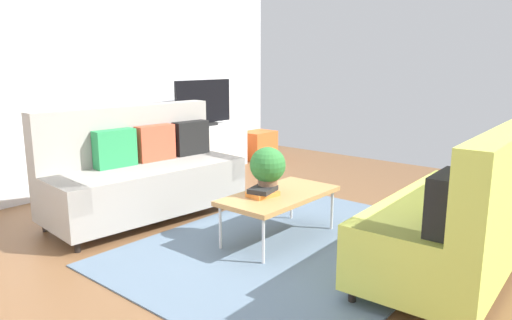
% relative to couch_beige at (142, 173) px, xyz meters
% --- Properties ---
extents(ground_plane, '(7.68, 7.68, 0.00)m').
position_rel_couch_beige_xyz_m(ground_plane, '(0.25, -1.40, -0.45)').
color(ground_plane, brown).
extents(wall_far, '(6.40, 0.12, 2.90)m').
position_rel_couch_beige_xyz_m(wall_far, '(0.25, 1.40, 1.00)').
color(wall_far, silver).
rests_on(wall_far, ground_plane).
extents(area_rug, '(2.90, 2.20, 0.01)m').
position_rel_couch_beige_xyz_m(area_rug, '(0.33, -1.62, -0.45)').
color(area_rug, slate).
rests_on(area_rug, ground_plane).
extents(couch_beige, '(1.97, 1.01, 1.10)m').
position_rel_couch_beige_xyz_m(couch_beige, '(0.00, 0.00, 0.00)').
color(couch_beige, gray).
rests_on(couch_beige, ground_plane).
extents(couch_green, '(1.93, 0.91, 1.10)m').
position_rel_couch_beige_xyz_m(couch_green, '(0.67, -2.84, -0.01)').
color(couch_green, '#C1CC51').
rests_on(couch_green, ground_plane).
extents(coffee_table, '(1.10, 0.56, 0.42)m').
position_rel_couch_beige_xyz_m(coffee_table, '(0.38, -1.42, -0.06)').
color(coffee_table, '#B7844C').
rests_on(coffee_table, ground_plane).
extents(tv_console, '(1.40, 0.44, 0.64)m').
position_rel_couch_beige_xyz_m(tv_console, '(1.84, 1.06, -0.13)').
color(tv_console, silver).
rests_on(tv_console, ground_plane).
extents(tv, '(1.00, 0.20, 0.64)m').
position_rel_couch_beige_xyz_m(tv, '(1.84, 1.04, 0.50)').
color(tv, black).
rests_on(tv, tv_console).
extents(storage_trunk, '(0.52, 0.40, 0.44)m').
position_rel_couch_beige_xyz_m(storage_trunk, '(2.94, 0.96, -0.23)').
color(storage_trunk, orange).
rests_on(storage_trunk, ground_plane).
extents(potted_plant, '(0.31, 0.31, 0.41)m').
position_rel_couch_beige_xyz_m(potted_plant, '(0.30, -1.35, 0.20)').
color(potted_plant, brown).
rests_on(potted_plant, coffee_table).
extents(table_book_0, '(0.26, 0.21, 0.04)m').
position_rel_couch_beige_xyz_m(table_book_0, '(0.22, -1.37, -0.01)').
color(table_book_0, orange).
rests_on(table_book_0, coffee_table).
extents(table_book_1, '(0.27, 0.23, 0.04)m').
position_rel_couch_beige_xyz_m(table_book_1, '(0.22, -1.37, 0.03)').
color(table_book_1, '#262626').
rests_on(table_book_1, table_book_0).
extents(vase_0, '(0.11, 0.11, 0.20)m').
position_rel_couch_beige_xyz_m(vase_0, '(1.26, 1.11, 0.29)').
color(vase_0, '#4C72B2').
rests_on(vase_0, tv_console).
extents(bottle_0, '(0.04, 0.04, 0.17)m').
position_rel_couch_beige_xyz_m(bottle_0, '(1.43, 1.02, 0.27)').
color(bottle_0, '#3F8C4C').
rests_on(bottle_0, tv_console).
extents(bottle_1, '(0.05, 0.05, 0.15)m').
position_rel_couch_beige_xyz_m(bottle_1, '(1.53, 1.02, 0.26)').
color(bottle_1, silver).
rests_on(bottle_1, tv_console).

